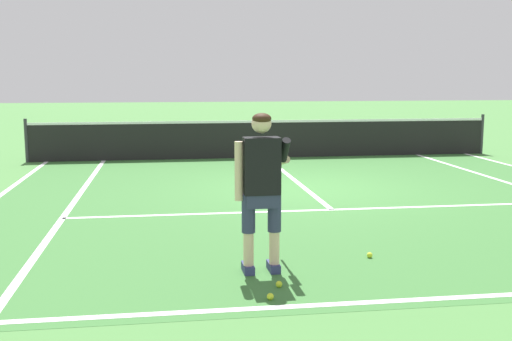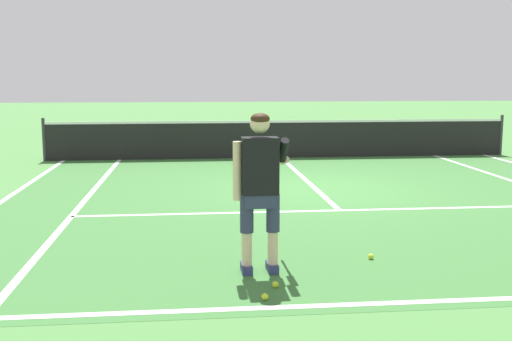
{
  "view_description": "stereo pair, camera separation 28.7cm",
  "coord_description": "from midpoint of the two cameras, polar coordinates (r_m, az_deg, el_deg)",
  "views": [
    {
      "loc": [
        -2.57,
        -11.24,
        2.09
      ],
      "look_at": [
        -1.59,
        -4.52,
        1.05
      ],
      "focal_mm": 43.43,
      "sensor_mm": 36.0,
      "label": 1
    },
    {
      "loc": [
        -2.29,
        -11.28,
        2.09
      ],
      "look_at": [
        -1.59,
        -4.52,
        1.05
      ],
      "focal_mm": 43.43,
      "sensor_mm": 36.0,
      "label": 2
    }
  ],
  "objects": [
    {
      "name": "tennis_ball_near_feet",
      "position": [
        6.27,
        3.13,
        -10.45
      ],
      "size": [
        0.07,
        0.07,
        0.07
      ],
      "primitive_type": "sphere",
      "color": "#CCE02D",
      "rests_on": "ground"
    },
    {
      "name": "line_singles_left",
      "position": [
        10.84,
        -14.77,
        -2.69
      ],
      "size": [
        0.1,
        10.38,
        0.01
      ],
      "primitive_type": "cube",
      "color": "white",
      "rests_on": "ground"
    },
    {
      "name": "line_baseline",
      "position": [
        6.2,
        17.89,
        -11.38
      ],
      "size": [
        10.98,
        0.1,
        0.01
      ],
      "primitive_type": "cube",
      "color": "white",
      "rests_on": "ground"
    },
    {
      "name": "tennis_player",
      "position": [
        6.52,
        1.66,
        -1.02
      ],
      "size": [
        0.63,
        1.13,
        1.71
      ],
      "color": "navy",
      "rests_on": "ground"
    },
    {
      "name": "ground_plane",
      "position": [
        11.71,
        6.15,
        -1.65
      ],
      "size": [
        80.0,
        80.0,
        0.0
      ],
      "primitive_type": "plane",
      "color": "#477F3D"
    },
    {
      "name": "court_inner_surface",
      "position": [
        10.98,
        6.97,
        -2.34
      ],
      "size": [
        10.98,
        10.78,
        0.0
      ],
      "primitive_type": "cube",
      "color": "#387033",
      "rests_on": "ground"
    },
    {
      "name": "tennis_net",
      "position": [
        15.96,
        2.85,
        2.95
      ],
      "size": [
        11.96,
        0.08,
        1.07
      ],
      "color": "#333338",
      "rests_on": "ground"
    },
    {
      "name": "tennis_ball_mid_court",
      "position": [
        5.94,
        2.24,
        -11.55
      ],
      "size": [
        0.07,
        0.07,
        0.07
      ],
      "primitive_type": "sphere",
      "color": "#CCE02D",
      "rests_on": "ground"
    },
    {
      "name": "line_doubles_left",
      "position": [
        11.14,
        -21.79,
        -2.73
      ],
      "size": [
        0.1,
        10.38,
        0.01
      ],
      "primitive_type": "cube",
      "color": "white",
      "rests_on": "ground"
    },
    {
      "name": "line_centre_service",
      "position": [
        12.9,
        5.0,
        -0.65
      ],
      "size": [
        0.1,
        6.4,
        0.01
      ],
      "primitive_type": "cube",
      "color": "white",
      "rests_on": "ground"
    },
    {
      "name": "tennis_ball_by_baseline",
      "position": [
        7.33,
        11.66,
        -7.77
      ],
      "size": [
        0.07,
        0.07,
        0.07
      ],
      "primitive_type": "sphere",
      "color": "#CCE02D",
      "rests_on": "ground"
    },
    {
      "name": "line_service",
      "position": [
        9.83,
        8.53,
        -3.65
      ],
      "size": [
        8.23,
        0.1,
        0.01
      ],
      "primitive_type": "cube",
      "color": "white",
      "rests_on": "ground"
    }
  ]
}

